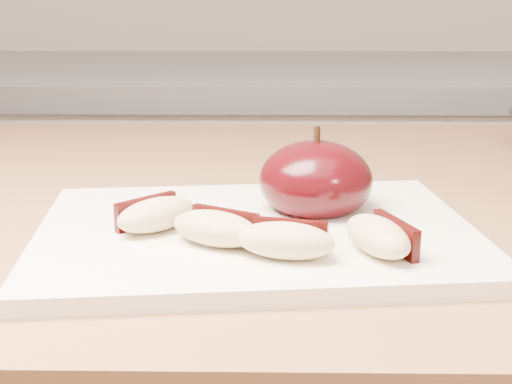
{
  "coord_description": "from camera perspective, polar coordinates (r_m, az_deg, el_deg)",
  "views": [
    {
      "loc": [
        0.07,
        -0.12,
        1.07
      ],
      "look_at": [
        0.07,
        0.36,
        0.94
      ],
      "focal_mm": 50.0,
      "sensor_mm": 36.0,
      "label": 1
    }
  ],
  "objects": [
    {
      "name": "apple_wedge_b",
      "position": [
        0.47,
        -3.19,
        -2.88
      ],
      "size": [
        0.07,
        0.06,
        0.02
      ],
      "rotation": [
        0.0,
        0.0,
        -0.49
      ],
      "color": "#D3BA86",
      "rests_on": "cutting_board"
    },
    {
      "name": "back_cabinet",
      "position": [
        1.45,
        -2.12,
        -8.63
      ],
      "size": [
        2.4,
        0.62,
        0.94
      ],
      "color": "silver",
      "rests_on": "ground"
    },
    {
      "name": "apple_half",
      "position": [
        0.54,
        4.8,
        0.92
      ],
      "size": [
        0.09,
        0.09,
        0.07
      ],
      "rotation": [
        0.0,
        0.0,
        -0.08
      ],
      "color": "black",
      "rests_on": "cutting_board"
    },
    {
      "name": "apple_wedge_a",
      "position": [
        0.5,
        -8.03,
        -1.76
      ],
      "size": [
        0.07,
        0.07,
        0.02
      ],
      "rotation": [
        0.0,
        0.0,
        0.77
      ],
      "color": "#D3BA86",
      "rests_on": "cutting_board"
    },
    {
      "name": "apple_wedge_d",
      "position": [
        0.46,
        9.87,
        -3.48
      ],
      "size": [
        0.05,
        0.07,
        0.02
      ],
      "rotation": [
        0.0,
        0.0,
        -1.21
      ],
      "color": "#D3BA86",
      "rests_on": "cutting_board"
    },
    {
      "name": "apple_wedge_c",
      "position": [
        0.44,
        2.41,
        -3.85
      ],
      "size": [
        0.07,
        0.04,
        0.02
      ],
      "rotation": [
        0.0,
        0.0,
        -0.24
      ],
      "color": "#D3BA86",
      "rests_on": "cutting_board"
    },
    {
      "name": "cutting_board",
      "position": [
        0.5,
        -0.0,
        -3.4
      ],
      "size": [
        0.33,
        0.25,
        0.01
      ],
      "primitive_type": "cube",
      "rotation": [
        0.0,
        0.0,
        0.11
      ],
      "color": "white",
      "rests_on": "island_counter"
    }
  ]
}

